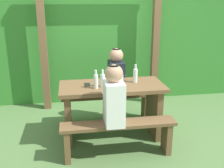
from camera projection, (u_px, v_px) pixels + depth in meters
The scene contains 14 objects.
ground_plane at pixel (112, 136), 3.82m from camera, with size 12.00×12.00×0.00m, color #4D6F3C.
hedge_backdrop at pixel (97, 47), 5.32m from camera, with size 6.40×0.93×1.91m, color #337D2C.
pergola_post_left at pixel (43, 48), 4.47m from camera, with size 0.12×0.12×2.18m, color brown.
pergola_post_right at pixel (155, 45), 4.77m from camera, with size 0.12×0.12×2.18m, color brown.
picnic_table at pixel (112, 102), 3.66m from camera, with size 1.40×0.64×0.77m.
bench_near at pixel (118, 132), 3.25m from camera, with size 1.40×0.24×0.45m.
bench_far at pixel (107, 102), 4.19m from camera, with size 1.40×0.24×0.45m.
person_white_shirt at pixel (114, 97), 3.10m from camera, with size 0.25×0.35×0.72m.
person_black_coat at pixel (116, 74), 4.07m from camera, with size 0.25×0.35×0.72m.
drinking_glass at pixel (121, 79), 3.70m from camera, with size 0.07×0.07×0.09m, color silver.
bottle_left at pixel (135, 75), 3.66m from camera, with size 0.06×0.06×0.25m.
bottle_right at pixel (96, 81), 3.41m from camera, with size 0.06×0.06×0.24m.
bottle_center at pixel (103, 80), 3.48m from camera, with size 0.06×0.06×0.23m.
cell_phone at pixel (87, 85), 3.57m from camera, with size 0.07×0.14×0.01m, color black.
Camera 1 is at (-0.53, -3.37, 1.87)m, focal length 42.86 mm.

